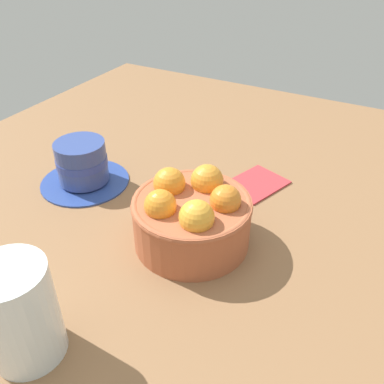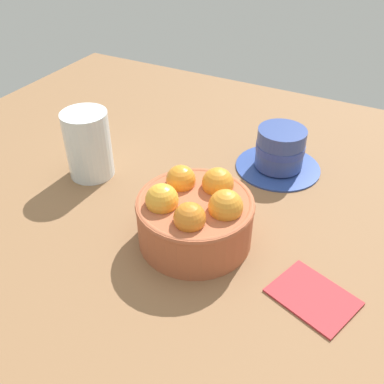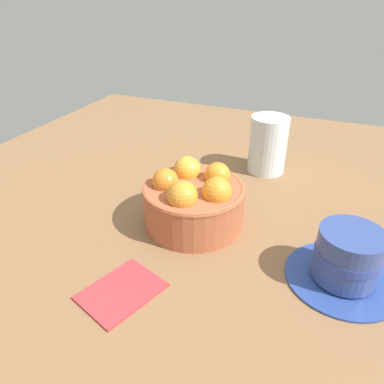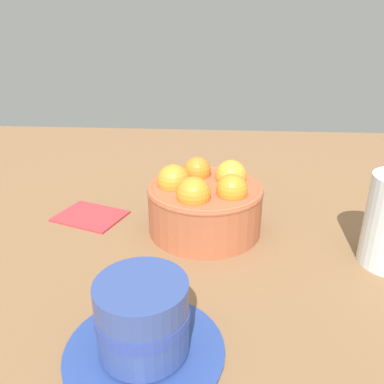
% 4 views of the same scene
% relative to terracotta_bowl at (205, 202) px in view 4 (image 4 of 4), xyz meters
% --- Properties ---
extents(ground_plane, '(1.18, 1.07, 0.05)m').
position_rel_terracotta_bowl_xyz_m(ground_plane, '(0.00, 0.00, -0.07)').
color(ground_plane, brown).
extents(terracotta_bowl, '(0.15, 0.15, 0.09)m').
position_rel_terracotta_bowl_xyz_m(terracotta_bowl, '(0.00, 0.00, 0.00)').
color(terracotta_bowl, '#AD5938').
rests_on(terracotta_bowl, ground_plane).
extents(coffee_cup, '(0.14, 0.14, 0.07)m').
position_rel_terracotta_bowl_xyz_m(coffee_cup, '(-0.04, -0.22, -0.01)').
color(coffee_cup, '#29428E').
rests_on(coffee_cup, ground_plane).
extents(folded_napkin, '(0.11, 0.10, 0.01)m').
position_rel_terracotta_bowl_xyz_m(folded_napkin, '(-0.17, 0.03, -0.04)').
color(folded_napkin, '#B23338').
rests_on(folded_napkin, ground_plane).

